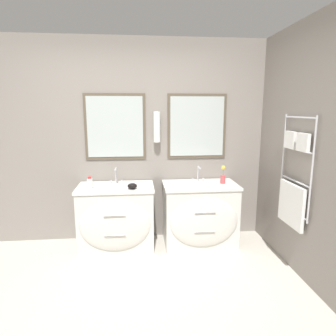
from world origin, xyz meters
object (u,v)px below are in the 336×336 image
vanity_right (200,214)px  toiletry_bottle (90,183)px  vanity_left (116,217)px  flower_vase (223,176)px  amenity_bowl (132,186)px

vanity_right → toiletry_bottle: toiletry_bottle is taller
vanity_left → flower_vase: flower_vase is taller
toiletry_bottle → amenity_bowl: 0.51m
vanity_left → vanity_right: 1.06m
vanity_left → amenity_bowl: amenity_bowl is taller
amenity_bowl → toiletry_bottle: bearing=172.6°
vanity_left → amenity_bowl: 0.49m
flower_vase → vanity_left: bearing=-178.6°
toiletry_bottle → flower_vase: 1.64m
vanity_left → flower_vase: 1.43m
toiletry_bottle → vanity_left: bearing=10.6°
vanity_right → amenity_bowl: bearing=-171.9°
vanity_right → toiletry_bottle: (-1.35, -0.06, 0.46)m
vanity_left → flower_vase: bearing=1.4°
toiletry_bottle → flower_vase: bearing=3.1°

